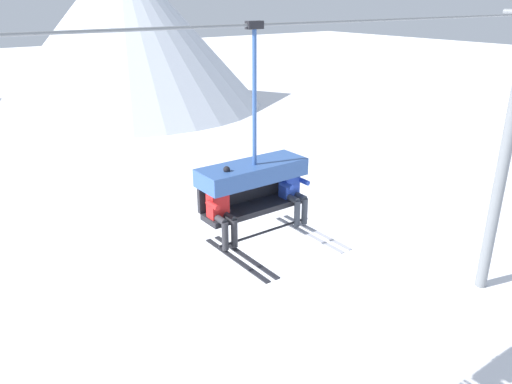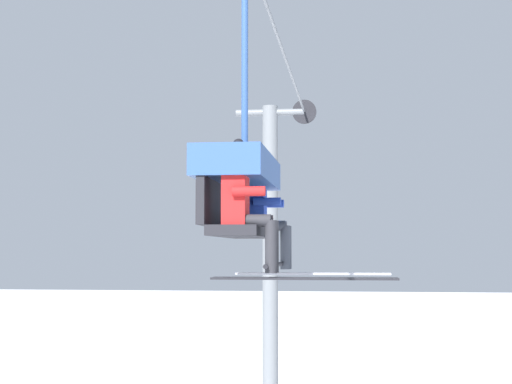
# 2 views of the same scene
# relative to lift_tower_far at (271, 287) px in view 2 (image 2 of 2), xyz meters

# --- Properties ---
(lift_tower_far) EXTENTS (0.36, 1.88, 8.99)m
(lift_tower_far) POSITION_rel_lift_tower_far_xyz_m (0.00, 0.00, 0.00)
(lift_tower_far) COLOR slate
(lift_tower_far) RESTS_ON ground_plane
(chairlift_chair) EXTENTS (1.93, 0.74, 3.44)m
(chairlift_chair) POSITION_rel_lift_tower_far_xyz_m (-10.03, -0.71, 1.55)
(chairlift_chair) COLOR #232328
(skier_red) EXTENTS (0.48, 1.70, 1.34)m
(skier_red) POSITION_rel_lift_tower_far_xyz_m (-10.78, -0.92, 1.25)
(skier_red) COLOR red
(skier_blue) EXTENTS (0.46, 1.70, 1.23)m
(skier_blue) POSITION_rel_lift_tower_far_xyz_m (-9.27, -0.93, 1.23)
(skier_blue) COLOR #2847B7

